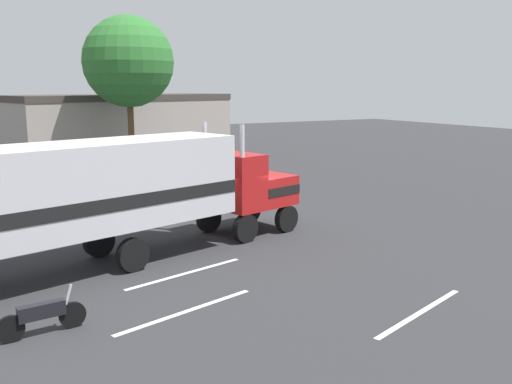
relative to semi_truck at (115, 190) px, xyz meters
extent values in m
plane|color=#2D2D30|center=(5.24, 1.34, -2.52)|extent=(120.00, 120.00, 0.00)
cube|color=silver|center=(1.53, -2.16, -2.52)|extent=(4.31, 1.21, 0.01)
cube|color=silver|center=(0.38, -5.03, -2.52)|extent=(4.30, 1.25, 0.01)
cube|color=silver|center=(5.73, -8.15, -2.52)|extent=(4.25, 1.46, 0.01)
cube|color=#B21919|center=(6.62, 1.70, -0.82)|extent=(2.37, 2.87, 1.20)
cube|color=#B21919|center=(5.07, 1.30, -0.32)|extent=(1.98, 2.77, 2.20)
cube|color=silver|center=(7.53, 1.93, -0.82)|extent=(0.60, 2.05, 1.08)
cube|color=black|center=(6.62, 1.70, -0.76)|extent=(2.38, 2.91, 0.36)
cylinder|color=silver|center=(4.27, 2.23, 0.28)|extent=(0.18, 0.18, 3.40)
cylinder|color=silver|center=(4.81, 0.10, 0.28)|extent=(0.18, 0.18, 3.40)
cube|color=silver|center=(-1.08, -0.28, 0.23)|extent=(10.82, 5.13, 2.80)
cube|color=black|center=(-1.08, -0.28, -0.19)|extent=(10.83, 5.17, 0.44)
cylinder|color=silver|center=(5.16, 2.66, -1.57)|extent=(1.42, 0.94, 0.64)
cylinder|color=black|center=(6.64, 2.84, -1.97)|extent=(1.14, 0.56, 1.10)
cylinder|color=black|center=(7.19, 0.71, -1.97)|extent=(1.14, 0.56, 1.10)
cylinder|color=black|center=(4.41, 2.26, -1.97)|extent=(1.14, 0.56, 1.10)
cylinder|color=black|center=(4.96, 0.13, -1.97)|extent=(1.14, 0.56, 1.10)
cylinder|color=black|center=(-0.38, 1.03, -1.97)|extent=(1.14, 0.56, 1.10)
cylinder|color=black|center=(0.17, -1.10, -1.97)|extent=(1.14, 0.56, 1.10)
cylinder|color=#2D3347|center=(-0.04, 2.14, -2.11)|extent=(0.18, 0.18, 0.82)
cylinder|color=#2D3347|center=(-0.19, 2.12, -2.11)|extent=(0.18, 0.18, 0.82)
cylinder|color=#333338|center=(-0.12, 2.13, -1.41)|extent=(0.34, 0.34, 0.58)
sphere|color=tan|center=(-0.12, 2.13, -1.01)|extent=(0.23, 0.23, 0.23)
cube|color=black|center=(-0.14, 2.32, -1.39)|extent=(0.28, 0.19, 0.36)
cylinder|color=black|center=(-2.46, -4.56, -2.19)|extent=(0.67, 0.16, 0.66)
cylinder|color=black|center=(-3.90, -4.71, -2.19)|extent=(0.67, 0.16, 0.66)
cube|color=black|center=(-3.18, -4.64, -1.91)|extent=(1.12, 0.35, 0.36)
cylinder|color=silver|center=(-2.55, -4.57, -1.74)|extent=(0.29, 0.10, 0.69)
cylinder|color=brown|center=(7.26, 21.70, 0.15)|extent=(0.44, 0.44, 5.35)
sphere|color=#2D702D|center=(7.26, 21.70, 5.08)|extent=(6.43, 6.43, 6.43)
cube|color=#9E938C|center=(8.68, 28.49, 0.08)|extent=(19.50, 10.44, 5.22)
cube|color=#3F3833|center=(8.68, 28.49, 2.44)|extent=(19.62, 10.57, 0.50)
camera|label=1|loc=(-4.95, -18.18, 3.37)|focal=39.42mm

